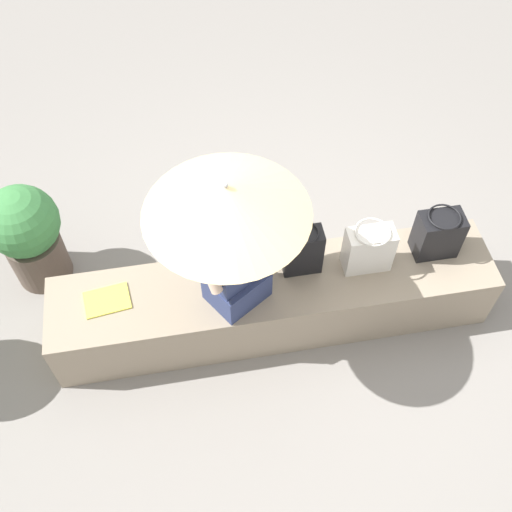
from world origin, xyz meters
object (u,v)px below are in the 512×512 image
(person_seated, at_px, (236,259))
(shoulder_bag_spare, at_px, (438,234))
(handbag_black, at_px, (302,250))
(planter_far, at_px, (28,234))
(parasol, at_px, (226,200))
(tote_bag_canvas, at_px, (369,249))
(magazine, at_px, (107,300))

(person_seated, distance_m, shoulder_bag_spare, 1.36)
(handbag_black, distance_m, planter_far, 1.88)
(parasol, bearing_deg, shoulder_bag_spare, -172.20)
(tote_bag_canvas, height_order, shoulder_bag_spare, tote_bag_canvas)
(tote_bag_canvas, distance_m, magazine, 1.68)
(person_seated, relative_size, tote_bag_canvas, 2.58)
(person_seated, height_order, tote_bag_canvas, person_seated)
(shoulder_bag_spare, height_order, planter_far, planter_far)
(parasol, height_order, tote_bag_canvas, parasol)
(planter_far, bearing_deg, shoulder_bag_spare, 167.24)
(handbag_black, xyz_separation_m, shoulder_bag_spare, (-0.89, 0.01, -0.01))
(shoulder_bag_spare, bearing_deg, tote_bag_canvas, 4.98)
(person_seated, bearing_deg, handbag_black, -161.37)
(tote_bag_canvas, relative_size, shoulder_bag_spare, 1.00)
(parasol, xyz_separation_m, handbag_black, (-0.48, -0.20, -0.79))
(person_seated, bearing_deg, parasol, 52.44)
(parasol, bearing_deg, handbag_black, -157.40)
(person_seated, relative_size, shoulder_bag_spare, 2.59)
(parasol, height_order, planter_far, parasol)
(person_seated, height_order, shoulder_bag_spare, person_seated)
(parasol, bearing_deg, tote_bag_canvas, -170.72)
(shoulder_bag_spare, bearing_deg, magazine, 1.01)
(parasol, relative_size, shoulder_bag_spare, 3.16)
(person_seated, relative_size, magazine, 3.21)
(person_seated, height_order, handbag_black, person_seated)
(tote_bag_canvas, xyz_separation_m, shoulder_bag_spare, (-0.47, -0.04, -0.00))
(person_seated, relative_size, handbag_black, 2.43)
(person_seated, xyz_separation_m, planter_far, (1.33, -0.74, -0.40))
(shoulder_bag_spare, relative_size, magazine, 1.24)
(parasol, height_order, shoulder_bag_spare, parasol)
(handbag_black, height_order, planter_far, same)
(parasol, relative_size, magazine, 3.92)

